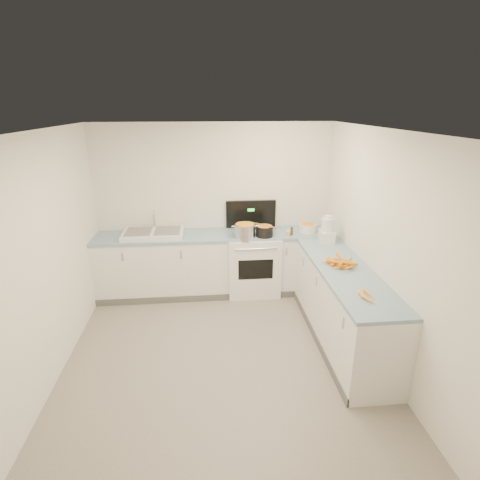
{
  "coord_description": "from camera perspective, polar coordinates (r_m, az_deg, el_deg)",
  "views": [
    {
      "loc": [
        -0.14,
        -3.49,
        2.73
      ],
      "look_at": [
        0.3,
        1.1,
        1.05
      ],
      "focal_mm": 28.0,
      "sensor_mm": 36.0,
      "label": 1
    }
  ],
  "objects": [
    {
      "name": "sink",
      "position": [
        5.53,
        -13.07,
        1.01
      ],
      "size": [
        0.86,
        0.52,
        0.31
      ],
      "color": "white",
      "rests_on": "counter_back"
    },
    {
      "name": "counter_right",
      "position": [
        4.69,
        15.3,
        -9.56
      ],
      "size": [
        0.62,
        2.2,
        0.94
      ],
      "color": "white",
      "rests_on": "ground"
    },
    {
      "name": "spice_jar",
      "position": [
        5.4,
        7.32,
        0.92
      ],
      "size": [
        0.05,
        0.05,
        0.08
      ],
      "primitive_type": "cylinder",
      "color": "#E5B266",
      "rests_on": "counter_back"
    },
    {
      "name": "wall_front",
      "position": [
        2.11,
        -0.1,
        -24.59
      ],
      "size": [
        3.5,
        0.0,
        2.5
      ],
      "primitive_type": null,
      "rotation": [
        -1.57,
        0.0,
        0.0
      ],
      "color": "white",
      "rests_on": "ground"
    },
    {
      "name": "black_pot",
      "position": [
        5.37,
        3.74,
        1.25
      ],
      "size": [
        0.31,
        0.31,
        0.17
      ],
      "primitive_type": "cylinder",
      "rotation": [
        0.0,
        0.0,
        -0.35
      ],
      "color": "black",
      "rests_on": "stove"
    },
    {
      "name": "peeled_carrots",
      "position": [
        3.9,
        18.81,
        -8.15
      ],
      "size": [
        0.13,
        0.29,
        0.04
      ],
      "color": "orange",
      "rests_on": "counter_right"
    },
    {
      "name": "wooden_spoon",
      "position": [
        5.34,
        3.76,
        2.23
      ],
      "size": [
        0.32,
        0.31,
        0.02
      ],
      "primitive_type": "cylinder",
      "rotation": [
        1.57,
        0.0,
        0.8
      ],
      "color": "#AD7A47",
      "rests_on": "black_pot"
    },
    {
      "name": "floor",
      "position": [
        4.43,
        -2.63,
        -18.0
      ],
      "size": [
        3.5,
        4.0,
        0.0
      ],
      "primitive_type": null,
      "color": "gray",
      "rests_on": "ground"
    },
    {
      "name": "steel_pot",
      "position": [
        5.31,
        0.75,
        1.32
      ],
      "size": [
        0.34,
        0.34,
        0.22
      ],
      "primitive_type": "cylinder",
      "rotation": [
        0.0,
        0.0,
        -0.16
      ],
      "color": "silver",
      "rests_on": "stove"
    },
    {
      "name": "food_processor",
      "position": [
        5.24,
        13.14,
        1.36
      ],
      "size": [
        0.2,
        0.24,
        0.38
      ],
      "color": "white",
      "rests_on": "counter_right"
    },
    {
      "name": "extract_bottle",
      "position": [
        5.47,
        7.88,
        1.26
      ],
      "size": [
        0.04,
        0.04,
        0.1
      ],
      "primitive_type": "cylinder",
      "color": "#593319",
      "rests_on": "counter_back"
    },
    {
      "name": "ceiling",
      "position": [
        3.5,
        -3.3,
        16.22
      ],
      "size": [
        3.5,
        4.0,
        0.0
      ],
      "primitive_type": null,
      "rotation": [
        3.14,
        0.0,
        0.0
      ],
      "color": "white",
      "rests_on": "ground"
    },
    {
      "name": "peelings",
      "position": [
        5.55,
        -15.24,
        1.3
      ],
      "size": [
        0.21,
        0.21,
        0.01
      ],
      "color": "tan",
      "rests_on": "sink"
    },
    {
      "name": "stove",
      "position": [
        5.69,
        1.95,
        -3.36
      ],
      "size": [
        0.76,
        0.65,
        1.36
      ],
      "color": "white",
      "rests_on": "ground"
    },
    {
      "name": "wall_right",
      "position": [
        4.24,
        21.44,
        -1.88
      ],
      "size": [
        0.0,
        4.0,
        2.5
      ],
      "primitive_type": null,
      "rotation": [
        1.57,
        0.0,
        -1.57
      ],
      "color": "white",
      "rests_on": "ground"
    },
    {
      "name": "wall_back",
      "position": [
        5.69,
        -3.89,
        4.88
      ],
      "size": [
        3.5,
        0.0,
        2.5
      ],
      "primitive_type": null,
      "rotation": [
        1.57,
        0.0,
        0.0
      ],
      "color": "white",
      "rests_on": "ground"
    },
    {
      "name": "wall_left",
      "position": [
        4.12,
        -28.07,
        -3.52
      ],
      "size": [
        0.0,
        4.0,
        2.5
      ],
      "primitive_type": null,
      "rotation": [
        1.57,
        0.0,
        1.57
      ],
      "color": "white",
      "rests_on": "ground"
    },
    {
      "name": "counter_back",
      "position": [
        5.66,
        -3.61,
        -3.54
      ],
      "size": [
        3.5,
        0.62,
        0.94
      ],
      "color": "white",
      "rests_on": "ground"
    },
    {
      "name": "mixing_bowl",
      "position": [
        5.64,
        10.3,
        1.81
      ],
      "size": [
        0.32,
        0.32,
        0.12
      ],
      "primitive_type": "cylinder",
      "rotation": [
        0.0,
        0.0,
        -0.31
      ],
      "color": "white",
      "rests_on": "counter_back"
    },
    {
      "name": "carrot_pile",
      "position": [
        4.56,
        15.12,
        -3.37
      ],
      "size": [
        0.43,
        0.44,
        0.09
      ],
      "color": "orange",
      "rests_on": "counter_right"
    }
  ]
}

